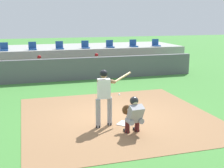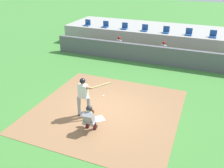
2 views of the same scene
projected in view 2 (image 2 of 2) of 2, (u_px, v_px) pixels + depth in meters
name	position (u px, v px, depth m)	size (l,w,h in m)	color
ground_plane	(106.00, 110.00, 10.97)	(80.00, 80.00, 0.00)	#428438
dirt_infield	(106.00, 110.00, 10.97)	(6.40, 6.40, 0.01)	#936B47
home_plate	(99.00, 119.00, 10.29)	(0.44, 0.44, 0.02)	white
batter_at_plate	(84.00, 95.00, 10.10)	(1.34, 0.72, 1.80)	#99999E
catcher_crouched	(89.00, 117.00, 9.38)	(0.51, 1.73, 1.13)	gray
dugout_wall	(144.00, 54.00, 16.11)	(13.00, 0.30, 1.20)	#59595E
dugout_bench	(148.00, 54.00, 17.11)	(11.80, 0.44, 0.45)	olive
dugout_player_0	(118.00, 46.00, 17.51)	(0.49, 0.70, 1.30)	#939399
dugout_player_1	(163.00, 51.00, 16.43)	(0.49, 0.70, 1.30)	#939399
stands_platform	(158.00, 36.00, 19.73)	(15.00, 4.40, 1.40)	#9E9E99
stadium_seat_0	(87.00, 24.00, 19.99)	(0.46, 0.46, 0.48)	#1E478C
stadium_seat_1	(105.00, 26.00, 19.45)	(0.46, 0.46, 0.48)	#1E478C
stadium_seat_2	(124.00, 27.00, 18.91)	(0.46, 0.46, 0.48)	#1E478C
stadium_seat_3	(145.00, 29.00, 18.37)	(0.46, 0.46, 0.48)	#1E478C
stadium_seat_4	(166.00, 31.00, 17.82)	(0.46, 0.46, 0.48)	#1E478C
stadium_seat_5	(189.00, 33.00, 17.28)	(0.46, 0.46, 0.48)	#1E478C
stadium_seat_6	(213.00, 35.00, 16.74)	(0.46, 0.46, 0.48)	#1E478C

